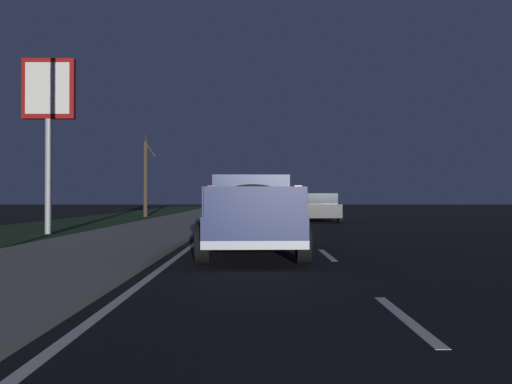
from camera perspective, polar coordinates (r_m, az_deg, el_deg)
The scene contains 10 objects.
ground at distance 27.82m, azimuth 3.41°, elevation -3.32°, with size 144.00×144.00×0.00m, color black.
sidewalk_shoulder at distance 28.06m, azimuth -8.31°, elevation -3.17°, with size 108.00×4.00×0.12m, color gray.
grass_verge at distance 29.21m, azimuth -18.07°, elevation -3.16°, with size 108.00×6.00×0.01m, color #1E3819.
lane_markings at distance 29.82m, azimuth -1.73°, elevation -3.13°, with size 108.00×3.54×0.01m.
pickup_truck at distance 12.48m, azimuth -0.52°, elevation -2.18°, with size 5.49×2.40×1.87m.
sedan_black at distance 29.13m, azimuth 6.82°, elevation -1.65°, with size 4.41×2.04×1.54m.
sedan_silver at distance 32.70m, azimuth -0.30°, elevation -1.54°, with size 4.42×2.05×1.54m.
sedan_green at distance 42.20m, azimuth -0.37°, elevation -1.32°, with size 4.43×2.07×1.54m.
gas_price_sign at distance 21.00m, azimuth -21.37°, elevation 8.89°, with size 0.27×1.90×6.39m.
bare_tree_far at distance 37.08m, azimuth -11.76°, elevation 1.65°, with size 1.18×0.96×5.60m.
Camera 1 is at (-0.74, 1.63, 1.33)m, focal length 37.27 mm.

